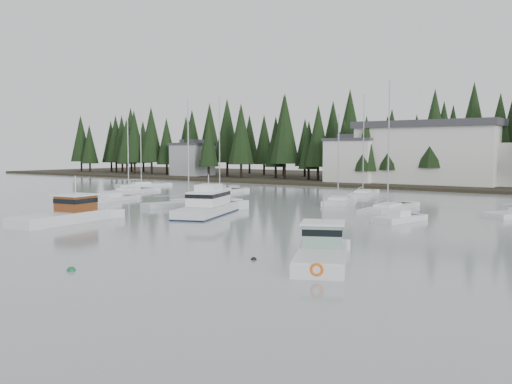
# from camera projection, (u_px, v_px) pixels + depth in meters

# --- Properties ---
(far_shore_land) EXTENTS (240.00, 54.00, 1.00)m
(far_shore_land) POSITION_uv_depth(u_px,v_px,m) (481.00, 183.00, 109.02)
(far_shore_land) COLOR black
(far_shore_land) RESTS_ON ground
(conifer_treeline) EXTENTS (200.00, 22.00, 20.00)m
(conifer_treeline) POSITION_uv_depth(u_px,v_px,m) (464.00, 186.00, 100.18)
(conifer_treeline) COLOR black
(conifer_treeline) RESTS_ON ground
(house_west) EXTENTS (9.54, 7.42, 8.75)m
(house_west) POSITION_uv_depth(u_px,v_px,m) (354.00, 159.00, 104.82)
(house_west) COLOR silver
(house_west) RESTS_ON ground
(house_far_west) EXTENTS (8.48, 7.42, 8.25)m
(house_far_west) POSITION_uv_depth(u_px,v_px,m) (192.00, 158.00, 131.22)
(house_far_west) COLOR #999EA0
(house_far_west) RESTS_ON ground
(harbor_inn) EXTENTS (29.50, 11.50, 10.90)m
(harbor_inn) POSITION_uv_depth(u_px,v_px,m) (441.00, 153.00, 98.55)
(harbor_inn) COLOR silver
(harbor_inn) RESTS_ON ground
(lobster_boat_brown) EXTENTS (5.72, 9.73, 4.63)m
(lobster_boat_brown) POSITION_uv_depth(u_px,v_px,m) (63.00, 217.00, 49.97)
(lobster_boat_brown) COLOR silver
(lobster_boat_brown) RESTS_ON ground
(cabin_cruiser_center) EXTENTS (7.00, 11.18, 4.60)m
(cabin_cruiser_center) POSITION_uv_depth(u_px,v_px,m) (207.00, 208.00, 55.85)
(cabin_cruiser_center) COLOR silver
(cabin_cruiser_center) RESTS_ON ground
(lobster_boat_teal) EXTENTS (5.83, 8.07, 4.27)m
(lobster_boat_teal) POSITION_uv_depth(u_px,v_px,m) (322.00, 254.00, 31.94)
(lobster_boat_teal) COLOR silver
(lobster_boat_teal) RESTS_ON ground
(sailboat_3) EXTENTS (5.77, 8.98, 11.17)m
(sailboat_3) POSITION_uv_depth(u_px,v_px,m) (338.00, 203.00, 68.13)
(sailboat_3) COLOR silver
(sailboat_3) RESTS_ON ground
(sailboat_4) EXTENTS (5.49, 11.21, 12.59)m
(sailboat_4) POSITION_uv_depth(u_px,v_px,m) (189.00, 205.00, 65.26)
(sailboat_4) COLOR silver
(sailboat_4) RESTS_ON ground
(sailboat_5) EXTENTS (5.12, 9.92, 14.66)m
(sailboat_5) POSITION_uv_depth(u_px,v_px,m) (363.00, 195.00, 79.78)
(sailboat_5) COLOR silver
(sailboat_5) RESTS_ON ground
(sailboat_6) EXTENTS (5.17, 9.67, 11.76)m
(sailboat_6) POSITION_uv_depth(u_px,v_px,m) (129.00, 193.00, 84.31)
(sailboat_6) COLOR silver
(sailboat_6) RESTS_ON ground
(sailboat_7) EXTENTS (3.05, 10.58, 14.05)m
(sailboat_7) POSITION_uv_depth(u_px,v_px,m) (388.00, 210.00, 59.57)
(sailboat_7) COLOR silver
(sailboat_7) RESTS_ON ground
(sailboat_8) EXTENTS (3.94, 10.75, 14.78)m
(sailboat_8) POSITION_uv_depth(u_px,v_px,m) (220.00, 193.00, 82.89)
(sailboat_8) COLOR silver
(sailboat_8) RESTS_ON ground
(sailboat_9) EXTENTS (4.98, 9.11, 13.61)m
(sailboat_9) POSITION_uv_depth(u_px,v_px,m) (141.00, 186.00, 99.01)
(sailboat_9) COLOR silver
(sailboat_9) RESTS_ON ground
(runabout_0) EXTENTS (2.73, 7.10, 1.42)m
(runabout_0) POSITION_uv_depth(u_px,v_px,m) (111.00, 200.00, 71.30)
(runabout_0) COLOR silver
(runabout_0) RESTS_ON ground
(runabout_1) EXTENTS (3.30, 5.38, 1.42)m
(runabout_1) POSITION_uv_depth(u_px,v_px,m) (398.00, 220.00, 50.65)
(runabout_1) COLOR silver
(runabout_1) RESTS_ON ground
(mooring_buoy_green) EXTENTS (0.46, 0.46, 0.46)m
(mooring_buoy_green) POSITION_uv_depth(u_px,v_px,m) (71.00, 271.00, 30.01)
(mooring_buoy_green) COLOR #145933
(mooring_buoy_green) RESTS_ON ground
(mooring_buoy_dark) EXTENTS (0.36, 0.36, 0.36)m
(mooring_buoy_dark) POSITION_uv_depth(u_px,v_px,m) (254.00, 260.00, 33.01)
(mooring_buoy_dark) COLOR black
(mooring_buoy_dark) RESTS_ON ground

